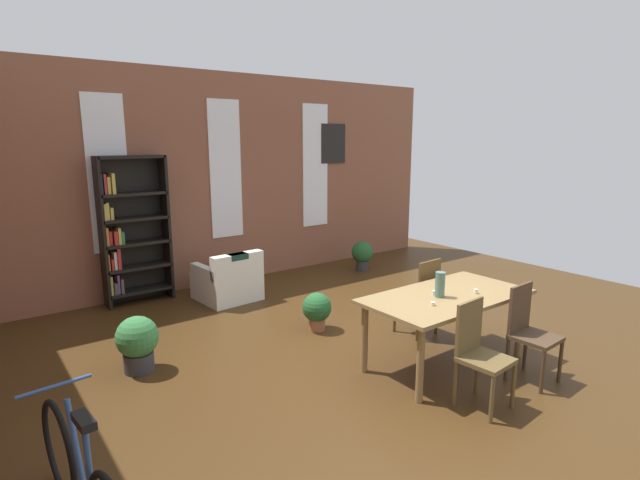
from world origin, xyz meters
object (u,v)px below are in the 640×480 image
(vase_on_table, at_px, (440,285))
(bookshelf_tall, at_px, (130,231))
(dining_table, at_px, (446,303))
(dining_chair_near_left, at_px, (479,351))
(potted_plant_window, at_px, (137,342))
(armchair_white, at_px, (228,281))
(dining_chair_far_right, at_px, (421,294))
(potted_plant_corner, at_px, (317,309))
(dining_chair_near_right, at_px, (529,330))
(potted_plant_by_shelf, at_px, (362,254))

(vase_on_table, relative_size, bookshelf_tall, 0.12)
(dining_table, xyz_separation_m, dining_chair_near_left, (-0.41, -0.70, -0.17))
(bookshelf_tall, xyz_separation_m, potted_plant_window, (-0.63, -2.24, -0.74))
(dining_table, height_order, armchair_white, dining_table)
(dining_table, distance_m, potted_plant_window, 3.21)
(dining_chair_far_right, height_order, bookshelf_tall, bookshelf_tall)
(potted_plant_corner, height_order, potted_plant_window, potted_plant_window)
(dining_chair_near_left, xyz_separation_m, potted_plant_corner, (-0.11, 2.27, -0.24))
(dining_table, height_order, dining_chair_near_left, dining_chair_near_left)
(dining_chair_near_right, height_order, potted_plant_window, dining_chair_near_right)
(armchair_white, bearing_deg, dining_table, -75.38)
(armchair_white, relative_size, potted_plant_corner, 1.79)
(potted_plant_corner, bearing_deg, dining_chair_far_right, -43.21)
(bookshelf_tall, xyz_separation_m, potted_plant_by_shelf, (3.87, -0.65, -0.76))
(potted_plant_window, bearing_deg, dining_chair_near_left, -47.95)
(dining_chair_far_right, xyz_separation_m, potted_plant_window, (-3.06, 1.08, -0.19))
(potted_plant_by_shelf, bearing_deg, potted_plant_corner, -142.64)
(vase_on_table, relative_size, dining_chair_far_right, 0.28)
(armchair_white, bearing_deg, dining_chair_far_right, -64.04)
(bookshelf_tall, bearing_deg, vase_on_table, -64.70)
(dining_chair_near_right, xyz_separation_m, dining_chair_near_left, (-0.81, -0.00, 0.00))
(dining_chair_far_right, relative_size, potted_plant_window, 1.62)
(dining_table, relative_size, potted_plant_window, 3.07)
(potted_plant_by_shelf, bearing_deg, dining_table, -118.69)
(vase_on_table, relative_size, potted_plant_corner, 0.55)
(vase_on_table, bearing_deg, dining_chair_near_right, -53.29)
(dining_chair_near_left, relative_size, dining_chair_far_right, 1.00)
(potted_plant_by_shelf, bearing_deg, potted_plant_window, -160.47)
(dining_chair_near_right, bearing_deg, potted_plant_by_shelf, 70.47)
(vase_on_table, xyz_separation_m, potted_plant_by_shelf, (1.97, 3.38, -0.60))
(vase_on_table, height_order, potted_plant_by_shelf, vase_on_table)
(dining_chair_near_right, relative_size, bookshelf_tall, 0.45)
(dining_table, height_order, bookshelf_tall, bookshelf_tall)
(vase_on_table, distance_m, dining_chair_near_right, 0.95)
(bookshelf_tall, relative_size, potted_plant_window, 3.63)
(vase_on_table, height_order, dining_chair_far_right, vase_on_table)
(dining_chair_near_left, height_order, dining_chair_far_right, same)
(armchair_white, bearing_deg, potted_plant_window, -139.34)
(potted_plant_corner, bearing_deg, dining_chair_near_left, -87.29)
(dining_table, relative_size, vase_on_table, 6.89)
(dining_table, relative_size, armchair_white, 2.10)
(dining_chair_near_right, height_order, armchair_white, dining_chair_near_right)
(dining_chair_far_right, bearing_deg, armchair_white, 115.96)
(vase_on_table, relative_size, dining_chair_near_right, 0.28)
(dining_chair_near_right, distance_m, bookshelf_tall, 5.33)
(potted_plant_by_shelf, xyz_separation_m, potted_plant_window, (-4.49, -1.59, 0.02))
(dining_chair_far_right, xyz_separation_m, potted_plant_by_shelf, (1.44, 2.68, -0.21))
(dining_chair_far_right, distance_m, potted_plant_by_shelf, 3.05)
(potted_plant_by_shelf, bearing_deg, armchair_white, -178.67)
(dining_chair_near_left, distance_m, bookshelf_tall, 5.02)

